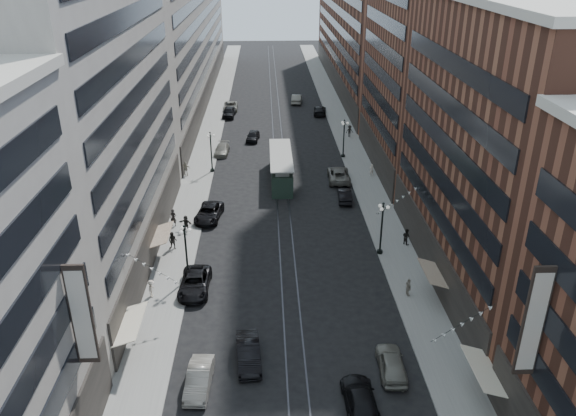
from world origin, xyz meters
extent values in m
plane|color=black|center=(0.00, 60.00, 0.00)|extent=(220.00, 220.00, 0.00)
cube|color=gray|center=(-11.00, 70.00, 0.07)|extent=(4.00, 180.00, 0.15)
cube|color=gray|center=(11.00, 70.00, 0.07)|extent=(4.00, 180.00, 0.15)
cube|color=#2D2D33|center=(-0.70, 70.00, 0.01)|extent=(0.12, 180.00, 0.02)
cube|color=#2D2D33|center=(0.70, 70.00, 0.01)|extent=(0.12, 180.00, 0.02)
cube|color=#9E988C|center=(-17.00, 33.00, 14.00)|extent=(8.00, 36.00, 28.00)
cube|color=#9E988C|center=(-17.00, 96.00, 13.00)|extent=(8.00, 90.00, 26.00)
cube|color=brown|center=(17.00, 28.00, 12.00)|extent=(8.00, 30.00, 24.00)
cube|color=brown|center=(17.00, 56.00, 21.00)|extent=(8.00, 26.00, 42.00)
cube|color=brown|center=(17.00, 105.00, 12.00)|extent=(8.00, 72.00, 24.00)
cylinder|color=black|center=(-9.20, 28.00, 0.30)|extent=(0.56, 0.56, 0.30)
cylinder|color=black|center=(-9.20, 28.00, 2.75)|extent=(0.18, 0.18, 5.20)
sphere|color=black|center=(-9.20, 28.00, 5.55)|extent=(0.24, 0.24, 0.24)
sphere|color=white|center=(-8.75, 28.00, 5.15)|extent=(0.36, 0.36, 0.36)
sphere|color=white|center=(-9.42, 28.39, 5.15)|extent=(0.36, 0.36, 0.36)
sphere|color=white|center=(-9.42, 27.61, 5.15)|extent=(0.36, 0.36, 0.36)
cylinder|color=black|center=(-9.20, 55.00, 0.30)|extent=(0.56, 0.56, 0.30)
cylinder|color=black|center=(-9.20, 55.00, 2.75)|extent=(0.18, 0.18, 5.20)
sphere|color=black|center=(-9.20, 55.00, 5.55)|extent=(0.24, 0.24, 0.24)
sphere|color=white|center=(-8.75, 55.00, 5.15)|extent=(0.36, 0.36, 0.36)
sphere|color=white|center=(-9.42, 55.39, 5.15)|extent=(0.36, 0.36, 0.36)
sphere|color=white|center=(-9.42, 54.61, 5.15)|extent=(0.36, 0.36, 0.36)
cylinder|color=black|center=(9.20, 32.00, 0.30)|extent=(0.56, 0.56, 0.30)
cylinder|color=black|center=(9.20, 32.00, 2.75)|extent=(0.18, 0.18, 5.20)
sphere|color=black|center=(9.20, 32.00, 5.55)|extent=(0.24, 0.24, 0.24)
sphere|color=white|center=(9.65, 32.00, 5.15)|extent=(0.36, 0.36, 0.36)
sphere|color=white|center=(8.97, 32.39, 5.15)|extent=(0.36, 0.36, 0.36)
sphere|color=white|center=(8.97, 31.61, 5.15)|extent=(0.36, 0.36, 0.36)
cylinder|color=black|center=(9.20, 60.00, 0.30)|extent=(0.56, 0.56, 0.30)
cylinder|color=black|center=(9.20, 60.00, 2.75)|extent=(0.18, 0.18, 5.20)
sphere|color=black|center=(9.20, 60.00, 5.55)|extent=(0.24, 0.24, 0.24)
sphere|color=white|center=(9.65, 60.00, 5.15)|extent=(0.36, 0.36, 0.36)
sphere|color=white|center=(8.97, 60.39, 5.15)|extent=(0.36, 0.36, 0.36)
sphere|color=white|center=(8.97, 59.61, 5.15)|extent=(0.36, 0.36, 0.36)
cube|color=#213429|center=(0.00, 51.98, 1.35)|extent=(2.60, 12.48, 2.70)
cube|color=gray|center=(0.00, 51.98, 3.02)|extent=(1.66, 11.44, 0.62)
cube|color=gray|center=(0.00, 51.98, 3.43)|extent=(2.81, 12.69, 0.16)
cylinder|color=black|center=(0.00, 47.30, 0.36)|extent=(2.39, 0.73, 0.73)
cylinder|color=black|center=(0.00, 56.66, 0.36)|extent=(2.39, 0.73, 0.73)
imported|color=gray|center=(-6.80, 14.14, 0.75)|extent=(1.85, 4.62, 1.49)
imported|color=black|center=(-8.40, 26.29, 0.77)|extent=(2.67, 5.62, 1.55)
imported|color=slate|center=(6.80, 15.14, 0.78)|extent=(2.07, 4.68, 1.57)
imported|color=black|center=(-3.45, 16.65, 0.79)|extent=(2.07, 4.92, 1.58)
imported|color=black|center=(4.01, 11.80, 0.75)|extent=(2.23, 5.20, 1.49)
imported|color=black|center=(-11.39, 33.71, 1.07)|extent=(0.98, 0.69, 1.84)
imported|color=gray|center=(10.23, 24.53, 0.98)|extent=(0.58, 1.03, 1.66)
imported|color=black|center=(-8.40, 40.66, 0.77)|extent=(3.28, 5.82, 1.54)
imported|color=gray|center=(-8.35, 62.24, 0.69)|extent=(2.25, 4.88, 1.38)
imported|color=black|center=(-8.40, 81.94, 0.88)|extent=(2.40, 5.29, 1.76)
imported|color=black|center=(7.43, 44.98, 0.72)|extent=(1.85, 4.47, 1.44)
imported|color=#656259|center=(7.49, 51.46, 0.82)|extent=(2.99, 6.03, 1.64)
imported|color=black|center=(7.97, 83.00, 0.77)|extent=(2.75, 5.52, 1.54)
imported|color=black|center=(-3.92, 68.35, 0.75)|extent=(2.35, 4.62, 1.51)
imported|color=slate|center=(4.23, 91.09, 0.85)|extent=(2.42, 5.35, 1.70)
imported|color=black|center=(-10.58, 37.78, 0.99)|extent=(1.61, 1.03, 1.69)
imported|color=#A7A08A|center=(-12.50, 53.56, 1.12)|extent=(1.18, 0.64, 1.93)
imported|color=black|center=(12.20, 33.74, 1.00)|extent=(0.85, 0.94, 1.70)
imported|color=beige|center=(12.00, 52.59, 0.94)|extent=(0.62, 0.46, 1.58)
imported|color=black|center=(11.43, 69.29, 1.07)|extent=(1.25, 0.67, 1.84)
imported|color=slate|center=(-8.32, 86.45, 0.75)|extent=(2.62, 5.46, 1.50)
imported|color=black|center=(-12.05, 38.82, 1.12)|extent=(0.81, 0.65, 1.94)
imported|color=beige|center=(-12.00, 25.26, 0.96)|extent=(0.51, 1.07, 1.62)
camera|label=1|loc=(-1.90, -16.07, 27.85)|focal=35.00mm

